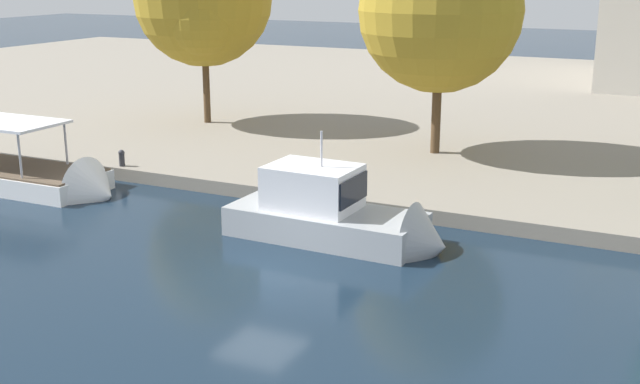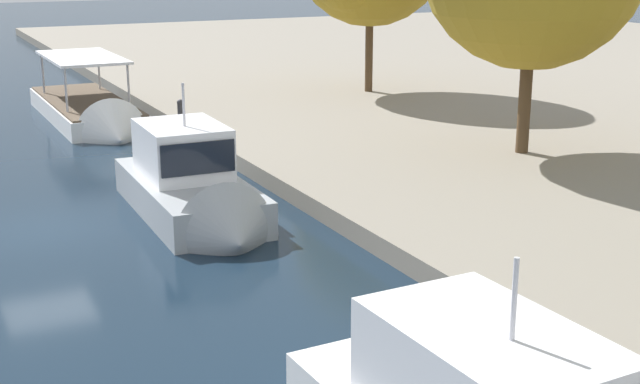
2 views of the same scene
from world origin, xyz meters
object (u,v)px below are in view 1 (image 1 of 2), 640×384
object	(u,v)px
tour_boat_0	(19,179)
motor_yacht_1	(341,220)
tree_0	(203,1)
tree_2	(441,6)
mooring_bollard_0	(122,157)

from	to	relation	value
tour_boat_0	motor_yacht_1	size ratio (longest dim) A/B	1.43
tour_boat_0	motor_yacht_1	xyz separation A→B (m)	(15.81, -0.36, 0.42)
tour_boat_0	motor_yacht_1	distance (m)	15.82
tree_0	tree_2	size ratio (longest dim) A/B	1.03
mooring_bollard_0	tree_2	size ratio (longest dim) A/B	0.07
tree_0	tree_2	xyz separation A→B (m)	(14.37, -1.65, 0.08)
motor_yacht_1	mooring_bollard_0	xyz separation A→B (m)	(-12.63, 3.54, 0.23)
tree_2	tree_0	bearing A→B (deg)	173.47
tour_boat_0	tree_0	bearing A→B (deg)	86.34
mooring_bollard_0	tree_0	world-z (taller)	tree_0
tree_0	tree_2	world-z (taller)	tree_0
motor_yacht_1	tree_0	bearing A→B (deg)	138.05
motor_yacht_1	mooring_bollard_0	size ratio (longest dim) A/B	10.56
motor_yacht_1	tree_2	size ratio (longest dim) A/B	0.75
tour_boat_0	motor_yacht_1	world-z (taller)	motor_yacht_1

